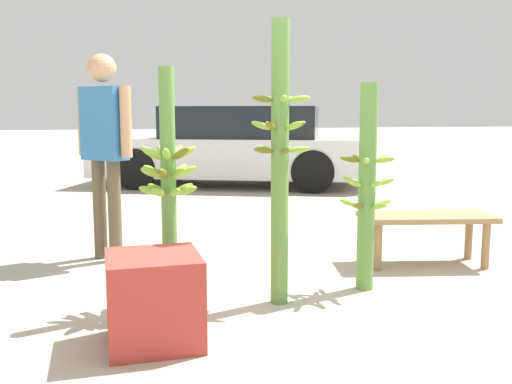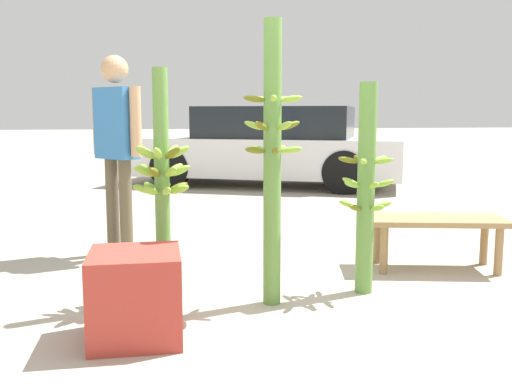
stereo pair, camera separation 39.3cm
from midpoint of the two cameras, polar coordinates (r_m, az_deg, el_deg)
The scene contains 8 objects.
ground_plane at distance 3.40m, azimuth 6.11°, elevation -12.52°, with size 80.00×80.00×0.00m, color #A89E8C.
banana_stalk_left at distance 3.51m, azimuth -6.23°, elevation 0.96°, with size 0.37×0.37×1.46m.
banana_stalk_center at distance 3.47m, azimuth 4.90°, elevation 3.14°, with size 0.37×0.37×1.74m.
banana_stalk_right at distance 3.81m, azimuth 13.87°, elevation 0.30°, with size 0.37×0.38×1.38m.
vendor_person at distance 4.75m, azimuth -11.47°, elevation 5.49°, with size 0.45×0.47×1.65m.
market_bench at distance 4.59m, azimuth 19.97°, elevation -3.25°, with size 1.09×0.64×0.40m.
parked_car at distance 9.47m, azimuth 2.49°, elevation 4.53°, with size 4.76×3.41×1.29m.
produce_crate at distance 3.06m, azimuth -8.33°, elevation -10.27°, with size 0.47×0.47×0.47m.
Camera 2 is at (-0.70, -3.11, 1.18)m, focal length 40.00 mm.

